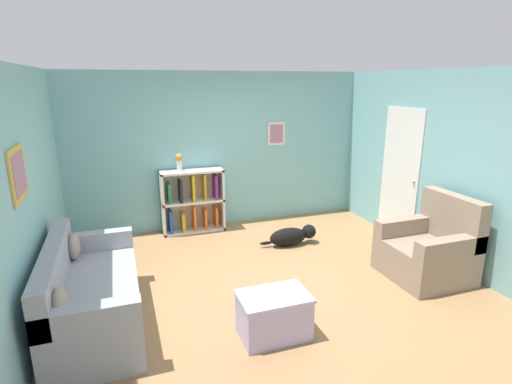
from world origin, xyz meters
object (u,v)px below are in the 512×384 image
(coffee_table, at_px, (274,314))
(recliner_chair, at_px, (430,249))
(vase, at_px, (179,161))
(bookshelf, at_px, (192,202))
(dog, at_px, (292,236))
(couch, at_px, (90,296))

(coffee_table, bearing_deg, recliner_chair, 12.58)
(recliner_chair, relative_size, vase, 3.75)
(bookshelf, distance_m, vase, 0.72)
(bookshelf, height_order, vase, vase)
(recliner_chair, xyz_separation_m, vase, (-2.74, 2.60, 0.84))
(dog, height_order, vase, vase)
(dog, relative_size, vase, 3.20)
(couch, relative_size, bookshelf, 1.80)
(bookshelf, xyz_separation_m, dog, (1.32, -1.13, -0.36))
(couch, relative_size, dog, 2.07)
(vase, bearing_deg, coffee_table, -82.84)
(dog, bearing_deg, bookshelf, 139.43)
(coffee_table, height_order, dog, coffee_table)
(coffee_table, bearing_deg, bookshelf, 93.88)
(recliner_chair, xyz_separation_m, coffee_table, (-2.35, -0.52, -0.13))
(bookshelf, relative_size, dog, 1.15)
(vase, bearing_deg, dog, -36.45)
(recliner_chair, distance_m, vase, 3.87)
(bookshelf, height_order, dog, bookshelf)
(bookshelf, xyz_separation_m, recliner_chair, (2.56, -2.62, -0.14))
(couch, distance_m, vase, 2.81)
(couch, bearing_deg, bookshelf, 57.75)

